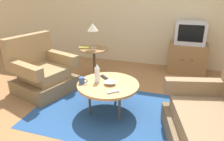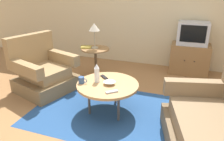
{
  "view_description": "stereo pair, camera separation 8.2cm",
  "coord_description": "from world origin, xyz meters",
  "px_view_note": "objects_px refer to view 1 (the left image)",
  "views": [
    {
      "loc": [
        0.74,
        -2.41,
        1.73
      ],
      "look_at": [
        -0.16,
        0.42,
        0.55
      ],
      "focal_mm": 34.33,
      "sensor_mm": 36.0,
      "label": 1
    },
    {
      "loc": [
        0.82,
        -2.38,
        1.73
      ],
      "look_at": [
        -0.16,
        0.42,
        0.55
      ],
      "focal_mm": 34.33,
      "sensor_mm": 36.0,
      "label": 2
    }
  ],
  "objects_px": {
    "bowl": "(110,83)",
    "vase": "(97,73)",
    "tv_stand": "(187,58)",
    "tv_remote_dark": "(104,77)",
    "coffee_table": "(108,86)",
    "table_lamp": "(93,29)",
    "television": "(190,33)",
    "mug": "(82,80)",
    "armchair": "(42,73)",
    "couch": "(224,141)",
    "book": "(85,47)",
    "tv_remote_silver": "(113,92)",
    "side_table": "(94,57)"
  },
  "relations": [
    {
      "from": "tv_stand",
      "to": "bowl",
      "type": "bearing_deg",
      "value": -117.89
    },
    {
      "from": "armchair",
      "to": "table_lamp",
      "type": "height_order",
      "value": "table_lamp"
    },
    {
      "from": "vase",
      "to": "tv_remote_silver",
      "type": "relative_size",
      "value": 1.81
    },
    {
      "from": "vase",
      "to": "table_lamp",
      "type": "bearing_deg",
      "value": 114.79
    },
    {
      "from": "coffee_table",
      "to": "side_table",
      "type": "xyz_separation_m",
      "value": [
        -0.65,
        1.07,
        0.02
      ]
    },
    {
      "from": "television",
      "to": "book",
      "type": "distance_m",
      "value": 2.14
    },
    {
      "from": "mug",
      "to": "tv_remote_dark",
      "type": "xyz_separation_m",
      "value": [
        0.23,
        0.28,
        -0.04
      ]
    },
    {
      "from": "armchair",
      "to": "mug",
      "type": "relative_size",
      "value": 8.45
    },
    {
      "from": "tv_stand",
      "to": "tv_remote_dark",
      "type": "height_order",
      "value": "tv_stand"
    },
    {
      "from": "armchair",
      "to": "couch",
      "type": "relative_size",
      "value": 0.61
    },
    {
      "from": "couch",
      "to": "coffee_table",
      "type": "relative_size",
      "value": 2.05
    },
    {
      "from": "side_table",
      "to": "tv_remote_dark",
      "type": "distance_m",
      "value": 1.04
    },
    {
      "from": "coffee_table",
      "to": "tv_remote_silver",
      "type": "bearing_deg",
      "value": -57.99
    },
    {
      "from": "coffee_table",
      "to": "television",
      "type": "relative_size",
      "value": 1.5
    },
    {
      "from": "bowl",
      "to": "vase",
      "type": "bearing_deg",
      "value": 174.0
    },
    {
      "from": "coffee_table",
      "to": "tv_remote_dark",
      "type": "relative_size",
      "value": 5.82
    },
    {
      "from": "couch",
      "to": "table_lamp",
      "type": "xyz_separation_m",
      "value": [
        -2.08,
        1.67,
        0.7
      ]
    },
    {
      "from": "television",
      "to": "mug",
      "type": "bearing_deg",
      "value": -124.46
    },
    {
      "from": "tv_stand",
      "to": "side_table",
      "type": "bearing_deg",
      "value": -152.6
    },
    {
      "from": "armchair",
      "to": "side_table",
      "type": "height_order",
      "value": "armchair"
    },
    {
      "from": "couch",
      "to": "side_table",
      "type": "distance_m",
      "value": 2.65
    },
    {
      "from": "television",
      "to": "mug",
      "type": "height_order",
      "value": "television"
    },
    {
      "from": "table_lamp",
      "to": "tv_remote_dark",
      "type": "relative_size",
      "value": 3.16
    },
    {
      "from": "coffee_table",
      "to": "bowl",
      "type": "xyz_separation_m",
      "value": [
        0.03,
        -0.01,
        0.05
      ]
    },
    {
      "from": "coffee_table",
      "to": "table_lamp",
      "type": "relative_size",
      "value": 1.84
    },
    {
      "from": "tv_remote_dark",
      "to": "couch",
      "type": "bearing_deg",
      "value": -163.78
    },
    {
      "from": "armchair",
      "to": "book",
      "type": "bearing_deg",
      "value": 163.63
    },
    {
      "from": "couch",
      "to": "tv_stand",
      "type": "distance_m",
      "value": 2.58
    },
    {
      "from": "armchair",
      "to": "tv_stand",
      "type": "distance_m",
      "value": 2.91
    },
    {
      "from": "couch",
      "to": "tv_remote_silver",
      "type": "distance_m",
      "value": 1.33
    },
    {
      "from": "tv_stand",
      "to": "vase",
      "type": "height_order",
      "value": "vase"
    },
    {
      "from": "couch",
      "to": "coffee_table",
      "type": "bearing_deg",
      "value": 53.48
    },
    {
      "from": "table_lamp",
      "to": "tv_stand",
      "type": "bearing_deg",
      "value": 26.85
    },
    {
      "from": "vase",
      "to": "tv_remote_dark",
      "type": "distance_m",
      "value": 0.21
    },
    {
      "from": "couch",
      "to": "book",
      "type": "height_order",
      "value": "couch"
    },
    {
      "from": "vase",
      "to": "bowl",
      "type": "bearing_deg",
      "value": -6.0
    },
    {
      "from": "couch",
      "to": "mug",
      "type": "bearing_deg",
      "value": 60.61
    },
    {
      "from": "tv_stand",
      "to": "bowl",
      "type": "xyz_separation_m",
      "value": [
        -1.05,
        -1.98,
        0.16
      ]
    },
    {
      "from": "book",
      "to": "couch",
      "type": "bearing_deg",
      "value": -54.09
    },
    {
      "from": "side_table",
      "to": "tv_stand",
      "type": "distance_m",
      "value": 1.95
    },
    {
      "from": "vase",
      "to": "bowl",
      "type": "height_order",
      "value": "vase"
    },
    {
      "from": "tv_stand",
      "to": "table_lamp",
      "type": "relative_size",
      "value": 1.61
    },
    {
      "from": "television",
      "to": "vase",
      "type": "distance_m",
      "value": 2.35
    },
    {
      "from": "side_table",
      "to": "tv_remote_silver",
      "type": "xyz_separation_m",
      "value": [
        0.79,
        -1.3,
        0.02
      ]
    },
    {
      "from": "mug",
      "to": "tv_remote_dark",
      "type": "distance_m",
      "value": 0.36
    },
    {
      "from": "tv_remote_silver",
      "to": "tv_remote_dark",
      "type": "bearing_deg",
      "value": 82.14
    },
    {
      "from": "coffee_table",
      "to": "television",
      "type": "distance_m",
      "value": 2.3
    },
    {
      "from": "side_table",
      "to": "book",
      "type": "bearing_deg",
      "value": -173.37
    },
    {
      "from": "coffee_table",
      "to": "side_table",
      "type": "height_order",
      "value": "side_table"
    },
    {
      "from": "side_table",
      "to": "table_lamp",
      "type": "bearing_deg",
      "value": 138.75
    }
  ]
}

